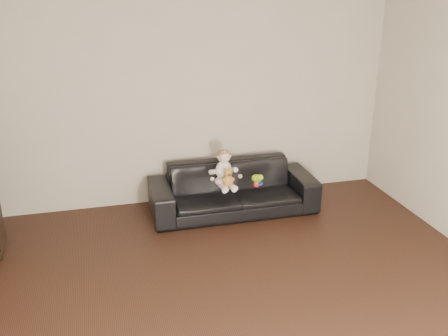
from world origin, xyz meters
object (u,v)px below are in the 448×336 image
object	(u,v)px
teddy_bear	(228,178)
sofa	(233,188)
baby	(224,170)
toy_blue_disc	(258,183)
toy_rattle	(256,185)
toy_green	(256,179)

from	to	relation	value
teddy_bear	sofa	bearing A→B (deg)	60.40
baby	toy_blue_disc	distance (m)	0.44
toy_blue_disc	toy_rattle	bearing A→B (deg)	-120.42
toy_green	sofa	bearing A→B (deg)	159.12
teddy_bear	toy_green	bearing A→B (deg)	18.16
baby	teddy_bear	distance (m)	0.14
sofa	toy_blue_disc	world-z (taller)	sofa
baby	toy_blue_disc	bearing A→B (deg)	-18.70
sofa	toy_rattle	size ratio (longest dim) A/B	30.79
teddy_bear	toy_blue_disc	distance (m)	0.43
toy_blue_disc	sofa	bearing A→B (deg)	152.03
toy_green	toy_blue_disc	xyz separation A→B (m)	(0.01, -0.04, -0.04)
sofa	toy_blue_disc	distance (m)	0.32
sofa	toy_blue_disc	size ratio (longest dim) A/B	17.05
teddy_bear	toy_green	xyz separation A→B (m)	(0.38, 0.14, -0.11)
baby	toy_rattle	distance (m)	0.40
teddy_bear	toy_blue_disc	size ratio (longest dim) A/B	1.91
baby	toy_rattle	size ratio (longest dim) A/B	6.92
toy_green	toy_blue_disc	bearing A→B (deg)	-79.47
toy_green	toy_rattle	distance (m)	0.15
sofa	teddy_bear	xyz separation A→B (m)	(-0.13, -0.24, 0.25)
sofa	teddy_bear	distance (m)	0.37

